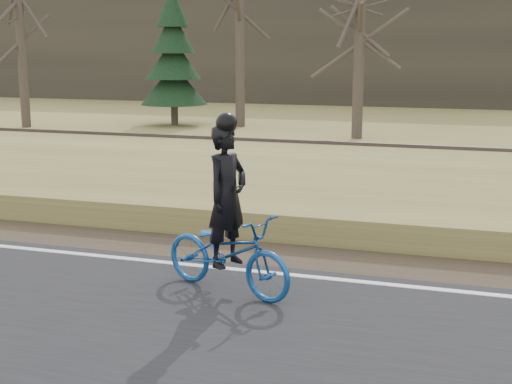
% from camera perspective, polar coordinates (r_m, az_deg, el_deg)
% --- Properties ---
extents(ground, '(120.00, 120.00, 0.00)m').
position_cam_1_polar(ground, '(9.71, -3.23, -6.79)').
color(ground, '#988D4D').
rests_on(ground, ground).
extents(road, '(120.00, 6.00, 0.06)m').
position_cam_1_polar(road, '(7.58, -10.14, -12.18)').
color(road, black).
rests_on(road, ground).
extents(edge_line, '(120.00, 0.12, 0.01)m').
position_cam_1_polar(edge_line, '(9.87, -2.82, -6.08)').
color(edge_line, silver).
rests_on(edge_line, road).
extents(shoulder, '(120.00, 1.60, 0.04)m').
position_cam_1_polar(shoulder, '(10.78, -0.96, -4.78)').
color(shoulder, '#473A2B').
rests_on(shoulder, ground).
extents(embankment, '(120.00, 5.00, 0.44)m').
position_cam_1_polar(embankment, '(13.52, 3.11, -0.53)').
color(embankment, '#988D4D').
rests_on(embankment, ground).
extents(ballast, '(120.00, 3.00, 0.45)m').
position_cam_1_polar(ballast, '(17.16, 6.32, 2.03)').
color(ballast, slate).
rests_on(ballast, ground).
extents(railroad, '(120.00, 2.40, 0.29)m').
position_cam_1_polar(railroad, '(17.12, 6.34, 3.03)').
color(railroad, black).
rests_on(railroad, ballast).
extents(treeline_backdrop, '(120.00, 4.00, 6.00)m').
position_cam_1_polar(treeline_backdrop, '(38.74, 13.04, 11.24)').
color(treeline_backdrop, '#383328').
rests_on(treeline_backdrop, ground).
extents(cyclist, '(2.02, 1.27, 2.23)m').
position_cam_1_polar(cyclist, '(8.77, -2.30, -3.61)').
color(cyclist, navy).
rests_on(cyclist, road).
extents(bare_tree_far_left, '(0.36, 0.36, 7.06)m').
position_cam_1_polar(bare_tree_far_left, '(28.65, -18.33, 11.98)').
color(bare_tree_far_left, '#4B4037').
rests_on(bare_tree_far_left, ground).
extents(bare_tree_left, '(0.36, 0.36, 7.61)m').
position_cam_1_polar(bare_tree_left, '(27.46, -1.31, 13.17)').
color(bare_tree_left, '#4B4037').
rests_on(bare_tree_left, ground).
extents(bare_tree_near_left, '(0.36, 0.36, 6.90)m').
position_cam_1_polar(bare_tree_near_left, '(24.11, 8.29, 12.42)').
color(bare_tree_near_left, '#4B4037').
rests_on(bare_tree_near_left, ground).
extents(conifer, '(2.60, 2.60, 5.34)m').
position_cam_1_polar(conifer, '(28.26, -6.64, 10.46)').
color(conifer, '#4B4037').
rests_on(conifer, ground).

